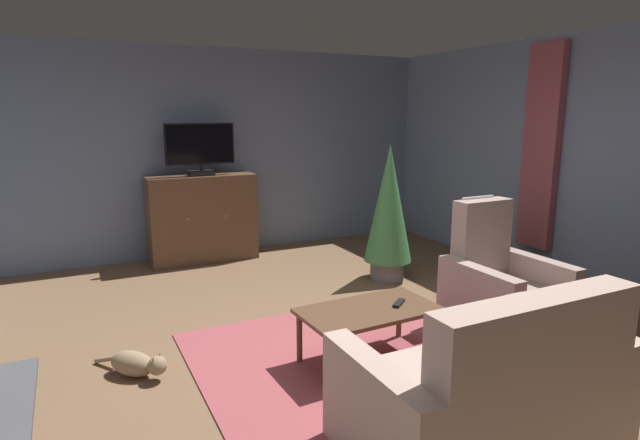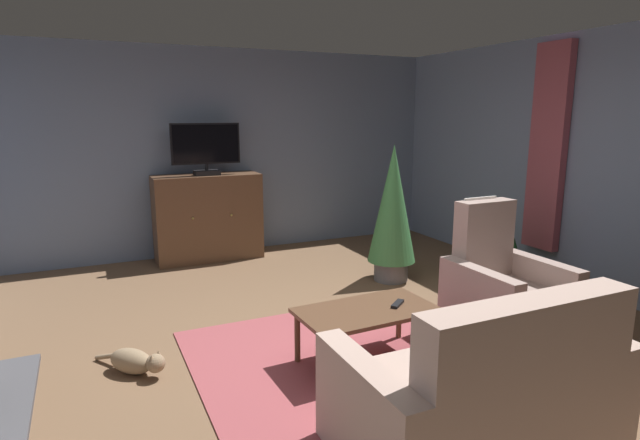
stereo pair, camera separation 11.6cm
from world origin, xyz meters
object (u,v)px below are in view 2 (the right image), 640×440
Objects in this scene: tv_cabinet at (208,219)px; potted_plant_small_fern_corner at (501,238)px; tv_remote at (398,304)px; television at (206,148)px; sofa_floral at (481,397)px; cat at (135,361)px; potted_plant_on_hearth_side at (393,209)px; coffee_table at (367,315)px; armchair_facing_sofa at (504,294)px.

tv_cabinet is 3.55m from potted_plant_small_fern_corner.
tv_remote is 2.18m from potted_plant_small_fern_corner.
television reaches higher than potted_plant_small_fern_corner.
sofa_floral reaches higher than cat.
coffee_table is at bearing -127.63° from potted_plant_on_hearth_side.
potted_plant_on_hearth_side is at bearing 93.47° from armchair_facing_sofa.
tv_remote is at bearing -178.95° from armchair_facing_sofa.
potted_plant_small_fern_corner is (2.63, -2.38, 0.01)m from tv_cabinet.
coffee_table is at bearing -156.76° from potted_plant_small_fern_corner.
tv_cabinet is at bearing 117.90° from armchair_facing_sofa.
television is 0.55× the size of potted_plant_on_hearth_side.
cat is at bearing -159.67° from potted_plant_on_hearth_side.
tv_remote is at bearing 80.16° from sofa_floral.
sofa_floral is 3.05m from potted_plant_on_hearth_side.
potted_plant_small_fern_corner is at bearing -41.47° from television.
tv_remote reaches higher than coffee_table.
television is 3.88m from armchair_facing_sofa.
tv_remote is 0.11× the size of potted_plant_on_hearth_side.
television reaches higher than tv_remote.
coffee_table is at bearing -82.63° from tv_cabinet.
tv_cabinet reaches higher than sofa_floral.
sofa_floral is 2.76× the size of cat.
television is 3.51m from tv_remote.
tv_remote is 1.09m from armchair_facing_sofa.
tv_remote is at bearing -121.19° from potted_plant_on_hearth_side.
armchair_facing_sofa reaches higher than potted_plant_small_fern_corner.
sofa_floral is at bearing -87.47° from coffee_table.
tv_remote is 0.11× the size of sofa_floral.
cat is (-3.81, -0.39, -0.45)m from potted_plant_small_fern_corner.
sofa_floral is 1.36× the size of armchair_facing_sofa.
tv_cabinet is 1.38× the size of potted_plant_small_fern_corner.
potted_plant_on_hearth_side is at bearing 145.70° from potted_plant_small_fern_corner.
television is 3.63m from potted_plant_small_fern_corner.
television is (0.00, -0.05, 0.91)m from tv_cabinet.
sofa_floral reaches higher than tv_remote.
armchair_facing_sofa is (1.09, 0.02, -0.10)m from tv_remote.
potted_plant_small_fern_corner is (0.87, 0.95, 0.20)m from armchair_facing_sofa.
armchair_facing_sofa reaches higher than sofa_floral.
potted_plant_on_hearth_side is at bearing 52.37° from coffee_table.
cat is at bearing 169.23° from armchair_facing_sofa.
potted_plant_small_fern_corner is (1.95, 0.97, 0.10)m from tv_remote.
coffee_table is 1.17m from sofa_floral.
television is 2.44m from potted_plant_on_hearth_side.
cat is at bearing 161.02° from coffee_table.
potted_plant_on_hearth_side is at bearing 66.85° from sofa_floral.
tv_cabinet is 2.38× the size of cat.
coffee_table is 6.17× the size of tv_remote.
potted_plant_small_fern_corner reaches higher than tv_remote.
tv_cabinet reaches higher than cat.
armchair_facing_sofa is (1.76, -3.28, -1.09)m from television.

